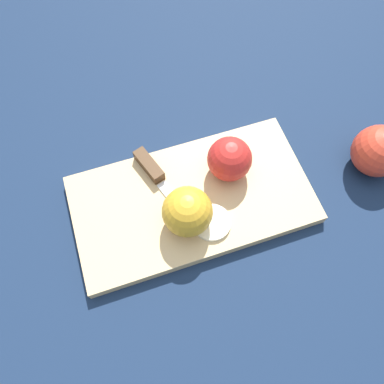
{
  "coord_description": "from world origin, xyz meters",
  "views": [
    {
      "loc": [
        0.05,
        0.26,
        0.6
      ],
      "look_at": [
        0.0,
        0.0,
        0.04
      ],
      "focal_mm": 35.0,
      "sensor_mm": 36.0,
      "label": 1
    }
  ],
  "objects_px": {
    "apple_whole": "(378,151)",
    "apple_half_right": "(187,211)",
    "apple_half_left": "(229,159)",
    "knife": "(152,169)"
  },
  "relations": [
    {
      "from": "apple_whole",
      "to": "apple_half_right",
      "type": "bearing_deg",
      "value": 9.66
    },
    {
      "from": "apple_half_right",
      "to": "apple_half_left",
      "type": "bearing_deg",
      "value": -56.83
    },
    {
      "from": "knife",
      "to": "apple_whole",
      "type": "xyz_separation_m",
      "value": [
        -0.39,
        0.04,
        0.01
      ]
    },
    {
      "from": "apple_half_left",
      "to": "apple_half_right",
      "type": "xyz_separation_m",
      "value": [
        0.09,
        0.08,
        0.0
      ]
    },
    {
      "from": "knife",
      "to": "apple_whole",
      "type": "bearing_deg",
      "value": 56.92
    },
    {
      "from": "apple_half_left",
      "to": "apple_whole",
      "type": "height_order",
      "value": "apple_whole"
    },
    {
      "from": "apple_half_right",
      "to": "knife",
      "type": "height_order",
      "value": "apple_half_right"
    },
    {
      "from": "apple_half_left",
      "to": "knife",
      "type": "relative_size",
      "value": 0.55
    },
    {
      "from": "apple_half_left",
      "to": "apple_half_right",
      "type": "bearing_deg",
      "value": -3.39
    },
    {
      "from": "apple_half_left",
      "to": "apple_half_right",
      "type": "distance_m",
      "value": 0.12
    }
  ]
}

